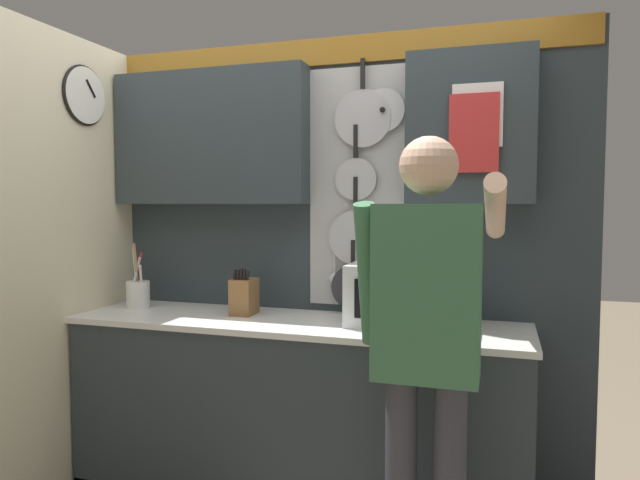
{
  "coord_description": "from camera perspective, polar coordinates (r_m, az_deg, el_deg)",
  "views": [
    {
      "loc": [
        0.96,
        -2.61,
        1.5
      ],
      "look_at": [
        0.08,
        0.18,
        1.31
      ],
      "focal_mm": 32.0,
      "sensor_mm": 36.0,
      "label": 1
    }
  ],
  "objects": [
    {
      "name": "base_cabinet_counter",
      "position": [
        2.97,
        -2.58,
        -16.85
      ],
      "size": [
        2.25,
        0.58,
        0.93
      ],
      "color": "#2D383D",
      "rests_on": "ground_plane"
    },
    {
      "name": "utensil_crock",
      "position": [
        3.3,
        -17.75,
        -5.02
      ],
      "size": [
        0.13,
        0.13,
        0.36
      ],
      "color": "white",
      "rests_on": "base_cabinet_counter"
    },
    {
      "name": "person",
      "position": [
        2.16,
        10.67,
        -8.54
      ],
      "size": [
        0.54,
        0.66,
        1.74
      ],
      "color": "#383842",
      "rests_on": "ground_plane"
    },
    {
      "name": "back_wall_unit",
      "position": [
        3.03,
        -1.32,
        3.37
      ],
      "size": [
        2.82,
        0.23,
        2.35
      ],
      "color": "#2D383D",
      "rests_on": "ground_plane"
    },
    {
      "name": "side_wall",
      "position": [
        3.06,
        -26.13,
        -2.37
      ],
      "size": [
        0.07,
        1.6,
        2.35
      ],
      "color": "beige",
      "rests_on": "ground_plane"
    },
    {
      "name": "microwave",
      "position": [
        2.73,
        8.35,
        -5.42
      ],
      "size": [
        0.5,
        0.35,
        0.29
      ],
      "color": "silver",
      "rests_on": "base_cabinet_counter"
    },
    {
      "name": "knife_block",
      "position": [
        2.98,
        -7.6,
        -5.59
      ],
      "size": [
        0.12,
        0.15,
        0.24
      ],
      "color": "brown",
      "rests_on": "base_cabinet_counter"
    }
  ]
}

